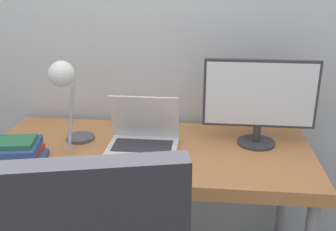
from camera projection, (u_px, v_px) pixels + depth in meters
wall_back at (159, 20)px, 2.05m from camera, size 8.00×0.05×2.60m
desk at (149, 160)px, 1.89m from camera, size 1.53×0.68×0.75m
laptop at (143, 137)px, 1.86m from camera, size 0.33×0.25×0.25m
monitor at (260, 99)px, 1.83m from camera, size 0.53×0.18×0.41m
desk_lamp at (66, 88)px, 1.73m from camera, size 0.14×0.29×0.43m
book_stack at (18, 152)px, 1.70m from camera, size 0.24×0.25×0.11m
tv_remote at (97, 169)px, 1.64m from camera, size 0.10×0.17×0.02m
media_remote at (93, 168)px, 1.65m from camera, size 0.08×0.15×0.02m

